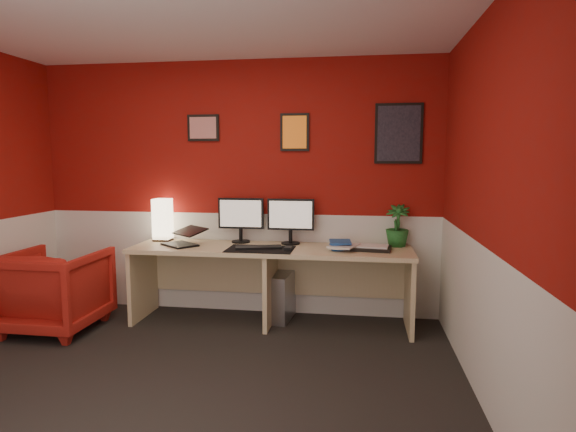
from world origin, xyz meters
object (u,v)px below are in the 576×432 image
Objects in this scene: potted_plant at (397,226)px; armchair at (55,290)px; laptop at (180,234)px; pc_tower at (281,296)px; desk at (271,286)px; monitor_right at (291,214)px; monitor_left at (241,213)px; shoji_lamp at (163,221)px; zen_tray at (371,248)px.

potted_plant reaches higher than armchair.
laptop is 0.73× the size of pc_tower.
desk is 0.22m from pc_tower.
monitor_right is 1.29× the size of pc_tower.
laptop is at bearing -153.88° from monitor_left.
armchair is at bearing -139.95° from shoji_lamp.
pc_tower is at bearing 50.64° from laptop.
potted_plant reaches higher than pc_tower.
pc_tower is 0.56× the size of armchair.
laptop is 1.21m from armchair.
zen_tray is 0.37m from potted_plant.
zen_tray is at bearing 40.68° from laptop.
pc_tower is (1.21, -0.05, -0.70)m from shoji_lamp.
desk is at bearing -179.56° from zen_tray.
shoji_lamp is 0.37m from laptop.
zen_tray is 0.43× the size of armchair.
zen_tray reaches higher than pc_tower.
shoji_lamp is at bearing -176.27° from pc_tower.
desk is at bearing -32.49° from monitor_left.
laptop is 0.94× the size of zen_tray.
monitor_right is at bearing 34.31° from pc_tower.
monitor_left is (0.80, 0.02, 0.09)m from shoji_lamp.
monitor_right is at bearing -178.23° from potted_plant.
potted_plant is (1.00, 0.03, -0.09)m from monitor_right.
pc_tower is at bearing 170.56° from zen_tray.
desk reaches higher than pc_tower.
shoji_lamp is 0.49× the size of armchair.
armchair is at bearing -157.05° from pc_tower.
monitor_left is at bearing 147.51° from desk.
potted_plant is at bearing 46.61° from laptop.
shoji_lamp reaches higher than armchair.
desk is 0.70m from monitor_right.
monitor_left is 1.82m from armchair.
desk is 4.48× the size of monitor_right.
potted_plant is at bearing 1.77° from monitor_right.
pc_tower is (0.94, 0.19, -0.61)m from laptop.
monitor_right is 2.26m from armchair.
desk is at bearing -169.03° from potted_plant.
shoji_lamp reaches higher than pc_tower.
shoji_lamp is 1.15m from armchair.
monitor_left is (-0.34, 0.21, 0.66)m from desk.
armchair is at bearing -166.75° from desk.
laptop is 1.07m from monitor_right.
shoji_lamp is 1.40m from pc_tower.
laptop is at bearing -158.52° from armchair.
potted_plant is 0.87× the size of pc_tower.
monitor_left is (0.53, 0.26, 0.18)m from laptop.
monitor_right is 1.01m from potted_plant.
laptop is at bearing -166.85° from monitor_right.
monitor_left is at bearing 1.08° from shoji_lamp.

